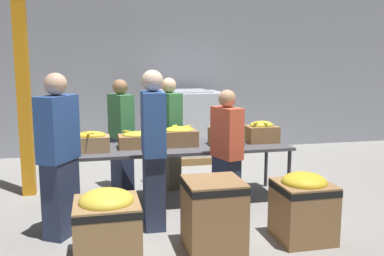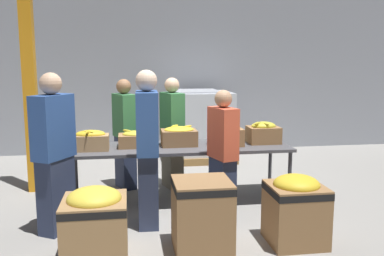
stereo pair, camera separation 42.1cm
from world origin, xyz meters
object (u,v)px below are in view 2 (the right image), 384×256
Objects in this scene: banana_box_0 at (91,140)px; banana_box_3 at (226,134)px; banana_box_4 at (263,132)px; donation_bin_0 at (95,220)px; volunteer_3 at (148,150)px; sorting_table at (179,149)px; pallet_stack_0 at (194,125)px; donation_bin_2 at (296,207)px; banana_box_2 at (179,136)px; volunteer_0 at (125,135)px; support_pillar at (28,52)px; volunteer_2 at (54,155)px; volunteer_4 at (172,134)px; volunteer_1 at (223,155)px; banana_box_1 at (137,139)px; pallet_stack_1 at (203,126)px; donation_bin_1 at (202,212)px.

banana_box_3 is at bearing 1.63° from banana_box_0.
banana_box_4 reaches higher than donation_bin_0.
volunteer_3 is 2.59× the size of donation_bin_0.
sorting_table is 2.56m from pallet_stack_0.
banana_box_4 is at bearing 84.65° from donation_bin_2.
banana_box_4 is (1.17, 0.00, 0.02)m from banana_box_2.
volunteer_0 is at bearing 136.25° from banana_box_2.
volunteer_0 is 0.41× the size of support_pillar.
volunteer_2 is at bearing -159.37° from banana_box_3.
sorting_table is at bearing 56.46° from donation_bin_0.
banana_box_0 is 1.07× the size of banana_box_4.
donation_bin_2 reaches higher than donation_bin_0.
pallet_stack_0 is (2.62, 1.71, -1.35)m from support_pillar.
sorting_table is 1.70m from volunteer_2.
donation_bin_0 is 3.00m from support_pillar.
volunteer_0 is at bearing 4.85° from volunteer_2.
banana_box_3 is 0.26× the size of volunteer_4.
volunteer_0 is 0.92× the size of volunteer_2.
banana_box_2 is 0.30× the size of volunteer_1.
banana_box_1 is 2.00m from support_pillar.
banana_box_1 is 1.23m from volunteer_1.
volunteer_3 reaches higher than pallet_stack_1.
sorting_table is 1.78× the size of volunteer_4.
support_pillar is at bearing 167.07° from banana_box_4.
banana_box_1 is 0.12× the size of support_pillar.
volunteer_1 is at bearing -80.25° from volunteer_3.
donation_bin_2 is at bearing -83.83° from pallet_stack_0.
volunteer_0 is (0.42, 0.82, -0.08)m from banana_box_0.
banana_box_2 is (0.55, 0.00, 0.02)m from banana_box_1.
banana_box_3 is 1.67m from donation_bin_1.
volunteer_1 is 1.09m from donation_bin_2.
volunteer_1 is 3.11m from pallet_stack_1.
banana_box_0 is 0.11× the size of support_pillar.
volunteer_3 is 1.01m from donation_bin_1.
banana_box_2 is at bearing -26.28° from volunteer_3.
pallet_stack_1 is (1.47, 1.69, -0.17)m from volunteer_0.
banana_box_0 is 3.13m from pallet_stack_0.
banana_box_0 is at bearing -175.06° from sorting_table.
volunteer_0 is at bearing -126.60° from pallet_stack_0.
banana_box_4 is 1.65m from donation_bin_2.
volunteer_3 is (-0.90, -0.12, 0.12)m from volunteer_1.
volunteer_1 is 0.39× the size of support_pillar.
banana_box_0 is at bearing 52.99° from volunteer_1.
pallet_stack_0 is at bearing -1.27° from volunteer_2.
sorting_table is at bearing 175.57° from banana_box_3.
volunteer_2 is at bearing -161.59° from banana_box_4.
sorting_table is 0.58m from banana_box_1.
volunteer_1 is at bearing 125.15° from donation_bin_2.
support_pillar is (-2.02, 0.74, 1.11)m from banana_box_2.
volunteer_1 is at bearing -95.83° from pallet_stack_1.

